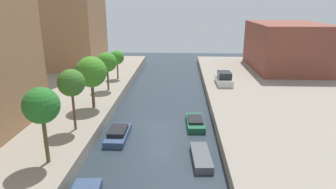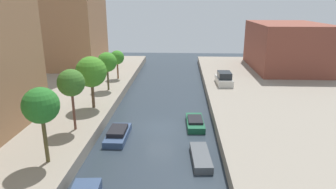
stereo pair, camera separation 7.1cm
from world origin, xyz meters
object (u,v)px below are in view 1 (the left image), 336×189
object	(u,v)px
street_tree_2	(71,83)
moored_boat_right_3	(195,122)
street_tree_3	(91,72)
moored_boat_left_2	(118,134)
street_tree_5	(117,58)
moored_boat_right_2	(201,157)
parked_car	(224,79)
street_tree_4	(107,62)
low_block_right	(286,46)
street_tree_1	(41,106)

from	to	relation	value
street_tree_2	moored_boat_right_3	xyz separation A→B (m)	(10.00, 3.54, -4.61)
street_tree_3	moored_boat_left_2	world-z (taller)	street_tree_3
moored_boat_left_2	moored_boat_right_3	xyz separation A→B (m)	(6.63, 2.97, -0.04)
street_tree_5	moored_boat_left_2	bearing A→B (deg)	-78.50
street_tree_3	street_tree_5	world-z (taller)	street_tree_3
moored_boat_right_2	parked_car	bearing A→B (deg)	77.59
moored_boat_right_3	street_tree_4	bearing A→B (deg)	141.09
street_tree_3	parked_car	bearing A→B (deg)	33.79
moored_boat_right_2	moored_boat_right_3	size ratio (longest dim) A/B	0.99
low_block_right	moored_boat_right_2	bearing A→B (deg)	-117.76
street_tree_4	parked_car	bearing A→B (deg)	12.62
street_tree_3	street_tree_5	bearing A→B (deg)	90.00
street_tree_4	moored_boat_right_2	world-z (taller)	street_tree_4
street_tree_3	moored_boat_right_2	bearing A→B (deg)	-39.06
street_tree_4	moored_boat_right_2	distance (m)	18.17
street_tree_5	parked_car	world-z (taller)	street_tree_5
street_tree_2	street_tree_3	xyz separation A→B (m)	(0.00, 5.36, -0.33)
moored_boat_left_2	street_tree_2	bearing A→B (deg)	-170.34
street_tree_2	street_tree_5	xyz separation A→B (m)	(0.00, 17.16, -1.06)
street_tree_4	street_tree_5	world-z (taller)	street_tree_4
low_block_right	moored_boat_right_3	distance (m)	26.17
moored_boat_right_3	parked_car	bearing A→B (deg)	70.16
moored_boat_left_2	moored_boat_right_3	world-z (taller)	moored_boat_left_2
low_block_right	street_tree_1	distance (m)	38.93
parked_car	moored_boat_right_3	size ratio (longest dim) A/B	1.02
low_block_right	street_tree_5	world-z (taller)	low_block_right
street_tree_1	moored_boat_left_2	world-z (taller)	street_tree_1
moored_boat_left_2	moored_boat_right_3	distance (m)	7.26
parked_car	street_tree_4	bearing A→B (deg)	-167.38
street_tree_3	moored_boat_right_2	xyz separation A→B (m)	(10.16, -8.25, -4.33)
parked_car	street_tree_2	bearing A→B (deg)	-133.58
street_tree_2	parked_car	xyz separation A→B (m)	(14.05, 14.76, -3.25)
street_tree_3	street_tree_5	xyz separation A→B (m)	(0.00, 11.80, -0.72)
street_tree_5	moored_boat_left_2	world-z (taller)	street_tree_5
low_block_right	street_tree_3	xyz separation A→B (m)	(-24.73, -19.42, 0.11)
street_tree_4	street_tree_5	bearing A→B (deg)	90.00
street_tree_1	moored_boat_left_2	distance (m)	8.14
street_tree_5	moored_boat_right_3	world-z (taller)	street_tree_5
street_tree_2	moored_boat_right_2	xyz separation A→B (m)	(10.16, -2.89, -4.66)
street_tree_2	moored_boat_left_2	distance (m)	5.71
street_tree_4	moored_boat_right_3	size ratio (longest dim) A/B	1.12
low_block_right	parked_car	size ratio (longest dim) A/B	3.56
street_tree_5	moored_boat_right_3	size ratio (longest dim) A/B	0.96
street_tree_1	moored_boat_right_2	size ratio (longest dim) A/B	1.28
street_tree_3	moored_boat_right_3	bearing A→B (deg)	-10.30
street_tree_4	moored_boat_right_3	world-z (taller)	street_tree_4
low_block_right	street_tree_1	xyz separation A→B (m)	(-24.73, -30.07, 0.40)
street_tree_2	street_tree_5	size ratio (longest dim) A/B	1.31
low_block_right	street_tree_5	size ratio (longest dim) A/B	3.79
moored_boat_right_3	street_tree_3	bearing A→B (deg)	169.70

